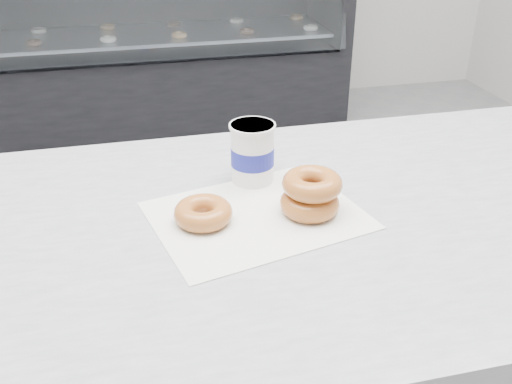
# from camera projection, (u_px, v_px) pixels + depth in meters

# --- Properties ---
(ground) EXTENTS (5.00, 5.00, 0.00)m
(ground) POSITION_uv_depth(u_px,v_px,m) (199.00, 361.00, 1.88)
(ground) COLOR gray
(ground) RESTS_ON ground
(display_case) EXTENTS (2.40, 0.74, 1.25)m
(display_case) POSITION_uv_depth(u_px,v_px,m) (144.00, 49.00, 3.45)
(display_case) COLOR black
(display_case) RESTS_ON ground
(wax_paper) EXTENTS (0.39, 0.33, 0.00)m
(wax_paper) POSITION_uv_depth(u_px,v_px,m) (257.00, 215.00, 0.96)
(wax_paper) COLOR white
(wax_paper) RESTS_ON counter
(donut_single) EXTENTS (0.11, 0.11, 0.03)m
(donut_single) POSITION_uv_depth(u_px,v_px,m) (203.00, 213.00, 0.93)
(donut_single) COLOR #C46F36
(donut_single) RESTS_ON wax_paper
(donut_stack) EXTENTS (0.13, 0.13, 0.07)m
(donut_stack) POSITION_uv_depth(u_px,v_px,m) (311.00, 194.00, 0.95)
(donut_stack) COLOR #C46F36
(donut_stack) RESTS_ON wax_paper
(coffee_cup) EXTENTS (0.08, 0.08, 0.11)m
(coffee_cup) POSITION_uv_depth(u_px,v_px,m) (252.00, 152.00, 1.05)
(coffee_cup) COLOR white
(coffee_cup) RESTS_ON counter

